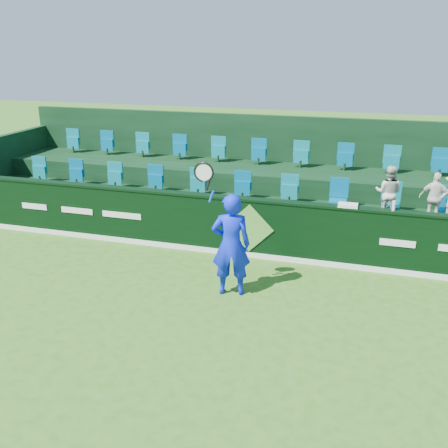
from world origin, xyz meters
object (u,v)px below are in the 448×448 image
(tennis_player, at_px, (231,244))
(towel, at_px, (348,205))
(spectator_left, at_px, (388,192))
(spectator_middle, at_px, (435,198))
(drinks_bottle, at_px, (394,206))

(tennis_player, xyz_separation_m, towel, (1.99, 1.85, 0.37))
(towel, bearing_deg, spectator_left, 54.15)
(spectator_left, relative_size, towel, 3.07)
(spectator_left, bearing_deg, spectator_middle, -168.27)
(tennis_player, bearing_deg, drinks_bottle, 32.62)
(spectator_left, bearing_deg, towel, 65.88)
(tennis_player, bearing_deg, spectator_left, 46.64)
(tennis_player, distance_m, drinks_bottle, 3.46)
(tennis_player, relative_size, drinks_bottle, 12.86)
(tennis_player, relative_size, spectator_middle, 2.32)
(spectator_middle, distance_m, drinks_bottle, 1.43)
(tennis_player, height_order, spectator_left, tennis_player)
(drinks_bottle, bearing_deg, spectator_middle, 51.49)
(tennis_player, xyz_separation_m, drinks_bottle, (2.89, 1.85, 0.45))
(towel, bearing_deg, spectator_middle, 32.10)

